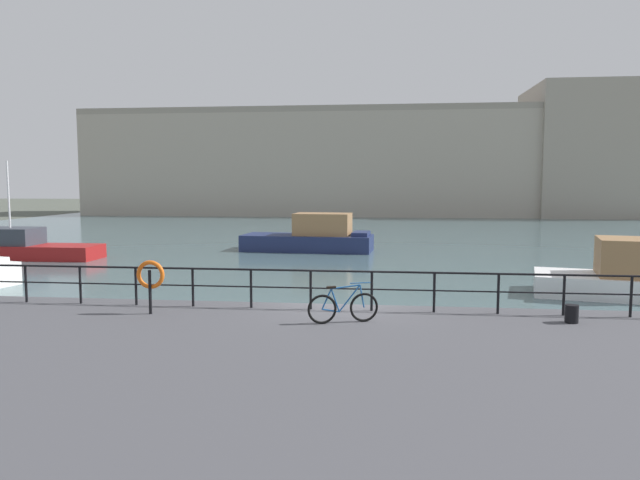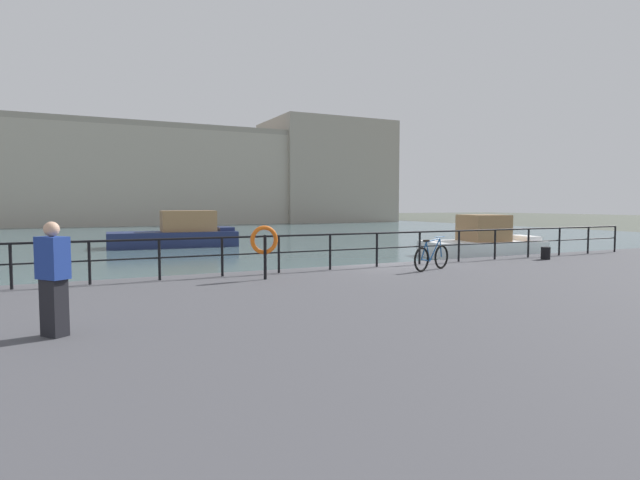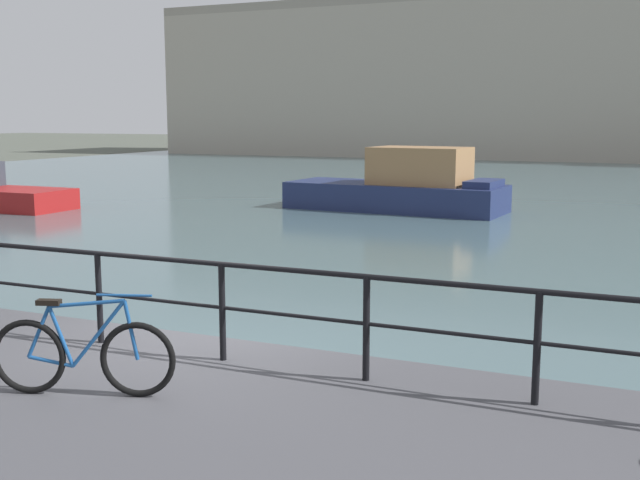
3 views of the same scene
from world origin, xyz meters
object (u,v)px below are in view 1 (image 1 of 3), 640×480
Objects in this scene: moored_harbor_tender at (313,237)px; moored_small_launch at (625,277)px; mooring_bollard at (572,314)px; life_ring_stand at (150,276)px; harbor_building at (435,162)px; parked_bicycle at (343,307)px; moored_blue_motorboat at (20,247)px.

moored_small_launch is at bearing -40.45° from moored_harbor_tender.
moored_small_launch is 14.62× the size of mooring_bollard.
life_ring_stand is (-14.59, -7.48, 0.95)m from moored_small_launch.
parked_bicycle is at bearing -96.33° from harbor_building.
harbor_building is 11.23× the size of moored_small_launch.
harbor_building is 9.00× the size of moored_blue_motorboat.
moored_harbor_tender is 18.24m from moored_small_launch.
life_ring_stand is at bearing -140.15° from moored_small_launch.
moored_harbor_tender is 16.13m from moored_blue_motorboat.
mooring_bollard is (5.53, 0.65, -0.17)m from parked_bicycle.
harbor_building reaches higher than moored_blue_motorboat.
parked_bicycle is at bearing 139.92° from moored_blue_motorboat.
harbor_building is at bearing 80.06° from moored_harbor_tender.
harbor_building is at bearing -119.74° from moored_blue_motorboat.
moored_blue_motorboat is (-15.23, -5.33, -0.21)m from moored_harbor_tender.
mooring_bollard is 0.31× the size of life_ring_stand.
harbor_building is at bearing 88.87° from mooring_bollard.
moored_blue_motorboat reaches higher than parked_bicycle.
moored_small_launch is 8.32m from mooring_bollard.
life_ring_stand is at bearing 131.76° from moored_blue_motorboat.
moored_blue_motorboat is 28.34m from mooring_bollard.
mooring_bollard is at bearing -106.11° from moored_small_launch.
parked_bicycle is (3.40, -20.80, 0.26)m from moored_harbor_tender.
life_ring_stand is (-1.65, -20.34, 0.85)m from moored_harbor_tender.
moored_small_launch is 16.42m from life_ring_stand.
moored_harbor_tender is 21.07m from parked_bicycle.
harbor_building is 164.18× the size of mooring_bollard.
moored_harbor_tender is at bearing 85.37° from life_ring_stand.
moored_harbor_tender reaches higher than mooring_bollard.
moored_small_launch is 0.80× the size of moored_blue_motorboat.
moored_small_launch reaches higher than mooring_bollard.
moored_harbor_tender is at bearing 147.89° from moored_small_launch.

